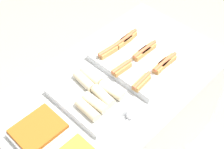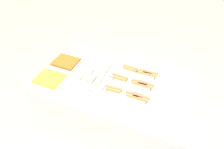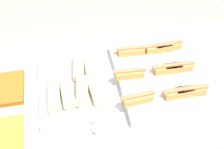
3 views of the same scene
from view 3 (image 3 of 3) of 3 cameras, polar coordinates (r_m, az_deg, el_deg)
name	(u,v)px [view 3 (image 3 of 3)]	position (r m, az deg, el deg)	size (l,w,h in m)	color
counter	(117,136)	(1.88, 0.88, -11.14)	(1.53, 0.86, 0.85)	silver
tray_hotdogs	(154,75)	(1.56, 7.75, -0.14)	(0.41, 0.54, 0.10)	silver
tray_wraps	(75,87)	(1.50, -6.74, -2.21)	(0.33, 0.45, 0.11)	silver
serving_spoon_near	(93,129)	(1.35, -3.51, -10.00)	(0.21, 0.04, 0.04)	silver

